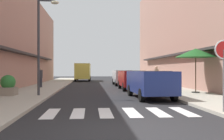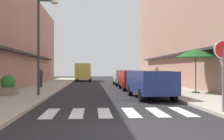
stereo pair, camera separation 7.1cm
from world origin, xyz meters
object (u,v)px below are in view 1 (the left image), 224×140
Objects in this scene: round_street_sign at (224,57)px; pedestrian_walking_near at (40,77)px; cafe_umbrella at (196,53)px; planter_midblock at (8,86)px; parked_car_mid at (132,78)px; parked_car_near at (150,81)px; parked_car_far at (123,76)px; delivery_van at (83,71)px; street_lamp at (42,36)px; pedestrian_walking_far at (156,77)px.

pedestrian_walking_near is at bearing 123.09° from round_street_sign.
cafe_umbrella is at bearing 74.66° from round_street_sign.
parked_car_mid is at bearing 32.33° from planter_midblock.
parked_car_near is 1.86× the size of round_street_sign.
parked_car_near is 4.12m from cafe_umbrella.
parked_car_far is 1.60× the size of cafe_umbrella.
round_street_sign reaches higher than parked_car_far.
parked_car_far is 17.09m from round_street_sign.
parked_car_mid reaches higher than planter_midblock.
pedestrian_walking_near is at bearing 85.63° from planter_midblock.
delivery_van is 21.74m from cafe_umbrella.
cafe_umbrella is (9.12, 0.78, -0.87)m from street_lamp.
street_lamp reaches higher than cafe_umbrella.
round_street_sign is 9.68m from street_lamp.
street_lamp is at bearing -0.31° from planter_midblock.
parked_car_far is 13.13m from planter_midblock.
pedestrian_walking_far is at bearing 114.72° from cafe_umbrella.
pedestrian_walking_near reaches higher than planter_midblock.
pedestrian_walking_far is (1.69, -6.45, 0.09)m from parked_car_far.
street_lamp is 3.41× the size of pedestrian_walking_near.
round_street_sign reaches higher than parked_car_mid.
delivery_van is (-4.18, 16.30, 0.48)m from parked_car_mid.
round_street_sign is at bearing -83.33° from parked_car_mid.
round_street_sign is 1.52× the size of pedestrian_walking_near.
street_lamp is 3.33m from planter_midblock.
street_lamp reaches higher than parked_car_far.
parked_car_far is at bearing 90.00° from parked_car_mid.
parked_car_near is 1.65× the size of cafe_umbrella.
parked_car_far is at bearing 94.41° from round_street_sign.
street_lamp reaches higher than planter_midblock.
parked_car_far reaches higher than planter_midblock.
street_lamp is 9.19m from cafe_umbrella.
round_street_sign is 0.89× the size of cafe_umbrella.
parked_car_far is at bearing 61.26° from street_lamp.
street_lamp is (-7.16, 6.35, 1.46)m from round_street_sign.
delivery_van reaches higher than pedestrian_walking_far.
parked_car_mid is at bearing -75.62° from delivery_van.
parked_car_far is at bearing 108.32° from cafe_umbrella.
pedestrian_walking_far is at bearing 24.11° from planter_midblock.
pedestrian_walking_far reaches higher than pedestrian_walking_near.
round_street_sign is 0.45× the size of street_lamp.
pedestrian_walking_near is 0.93× the size of pedestrian_walking_far.
parked_car_mid is 8.01m from street_lamp.
street_lamp is at bearing 138.41° from round_street_sign.
parked_car_near is 5.59m from pedestrian_walking_far.
delivery_van is 21.46m from planter_midblock.
pedestrian_walking_near is (-7.17, 1.79, 0.03)m from parked_car_mid.
pedestrian_walking_far reaches higher than parked_car_far.
street_lamp is 1.99× the size of cafe_umbrella.
planter_midblock is (-10.95, -0.77, -1.90)m from cafe_umbrella.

